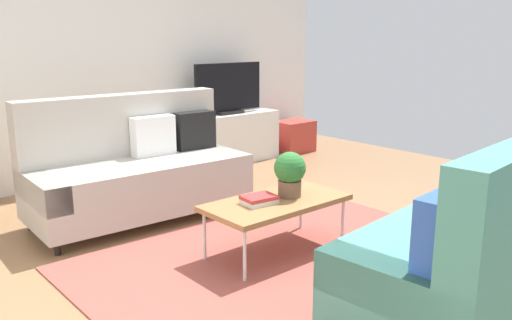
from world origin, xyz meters
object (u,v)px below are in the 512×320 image
(storage_trunk, at_px, (294,136))
(tv, at_px, (228,89))
(couch_green, at_px, (478,242))
(coffee_table, at_px, (276,203))
(table_book_0, at_px, (259,201))
(potted_plant, at_px, (290,172))
(vase_0, at_px, (187,111))
(bottle_0, at_px, (201,108))
(tv_console, at_px, (228,138))
(couch_beige, at_px, (138,169))

(storage_trunk, bearing_deg, tv, 175.84)
(couch_green, distance_m, coffee_table, 1.45)
(tv, distance_m, table_book_0, 3.10)
(storage_trunk, xyz_separation_m, potted_plant, (-2.51, -2.48, 0.39))
(table_book_0, xyz_separation_m, vase_0, (1.12, 2.61, 0.29))
(bottle_0, bearing_deg, tv, 2.63)
(vase_0, bearing_deg, table_book_0, -113.22)
(vase_0, relative_size, bottle_0, 0.78)
(couch_green, relative_size, coffee_table, 1.79)
(tv_console, xyz_separation_m, table_book_0, (-1.70, -2.56, 0.12))
(couch_beige, relative_size, bottle_0, 8.94)
(tv_console, distance_m, vase_0, 0.71)
(couch_green, xyz_separation_m, tv, (1.25, 3.98, 0.51))
(tv, distance_m, storage_trunk, 1.32)
(coffee_table, distance_m, storage_trunk, 3.63)
(coffee_table, distance_m, tv, 3.04)
(tv, bearing_deg, coffee_table, -121.09)
(couch_beige, distance_m, tv, 2.29)
(potted_plant, relative_size, vase_0, 2.06)
(coffee_table, distance_m, bottle_0, 2.80)
(table_book_0, bearing_deg, tv_console, 56.42)
(potted_plant, relative_size, table_book_0, 1.45)
(vase_0, bearing_deg, coffee_table, -110.14)
(table_book_0, relative_size, bottle_0, 1.11)
(potted_plant, distance_m, table_book_0, 0.34)
(potted_plant, bearing_deg, couch_green, -83.83)
(tv_console, distance_m, potted_plant, 2.95)
(couch_beige, relative_size, couch_green, 0.98)
(couch_green, relative_size, vase_0, 11.71)
(table_book_0, xyz_separation_m, bottle_0, (1.26, 2.52, 0.31))
(coffee_table, xyz_separation_m, table_book_0, (-0.15, 0.02, 0.04))
(couch_green, xyz_separation_m, vase_0, (0.67, 4.05, 0.28))
(tv_console, xyz_separation_m, storage_trunk, (1.10, -0.10, -0.10))
(couch_green, bearing_deg, tv_console, 67.07)
(vase_0, bearing_deg, couch_green, -99.41)
(tv, bearing_deg, tv_console, 90.00)
(table_book_0, bearing_deg, vase_0, 66.78)
(tv_console, xyz_separation_m, tv, (0.00, -0.02, 0.63))
(coffee_table, relative_size, bottle_0, 5.09)
(couch_green, bearing_deg, coffee_table, 96.09)
(coffee_table, distance_m, potted_plant, 0.26)
(storage_trunk, relative_size, potted_plant, 1.50)
(tv, relative_size, table_book_0, 4.17)
(storage_trunk, bearing_deg, table_book_0, -138.69)
(storage_trunk, bearing_deg, couch_green, -121.07)
(couch_beige, height_order, bottle_0, couch_beige)
(table_book_0, bearing_deg, bottle_0, 63.35)
(vase_0, bearing_deg, bottle_0, -31.83)
(couch_beige, bearing_deg, potted_plant, 112.46)
(tv, xyz_separation_m, potted_plant, (-1.41, -2.56, -0.34))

